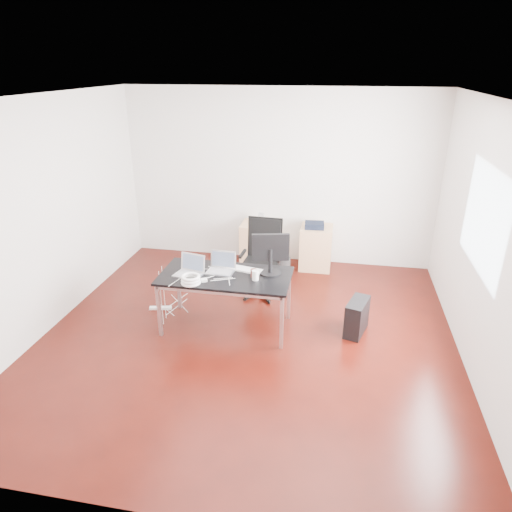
% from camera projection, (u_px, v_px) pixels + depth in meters
% --- Properties ---
extents(room_shell, '(5.00, 5.00, 5.00)m').
position_uv_depth(room_shell, '(250.00, 230.00, 5.09)').
color(room_shell, black).
rests_on(room_shell, ground).
extents(desk, '(1.60, 0.80, 0.73)m').
position_uv_depth(desk, '(225.00, 279.00, 5.59)').
color(desk, black).
rests_on(desk, ground).
extents(office_chair, '(0.50, 0.52, 1.08)m').
position_uv_depth(office_chair, '(262.00, 254.00, 6.49)').
color(office_chair, black).
rests_on(office_chair, ground).
extents(filing_cabinet_left, '(0.50, 0.50, 0.70)m').
position_uv_depth(filing_cabinet_left, '(257.00, 243.00, 7.57)').
color(filing_cabinet_left, tan).
rests_on(filing_cabinet_left, ground).
extents(filing_cabinet_right, '(0.50, 0.50, 0.70)m').
position_uv_depth(filing_cabinet_right, '(316.00, 247.00, 7.40)').
color(filing_cabinet_right, tan).
rests_on(filing_cabinet_right, ground).
extents(pc_tower, '(0.32, 0.49, 0.44)m').
position_uv_depth(pc_tower, '(357.00, 317.00, 5.64)').
color(pc_tower, black).
rests_on(pc_tower, ground).
extents(wastebasket, '(0.30, 0.30, 0.28)m').
position_uv_depth(wastebasket, '(283.00, 266.00, 7.24)').
color(wastebasket, black).
rests_on(wastebasket, ground).
extents(power_strip, '(0.31, 0.12, 0.04)m').
position_uv_depth(power_strip, '(161.00, 308.00, 6.25)').
color(power_strip, white).
rests_on(power_strip, ground).
extents(laptop_left, '(0.38, 0.32, 0.23)m').
position_uv_depth(laptop_left, '(190.00, 270.00, 5.57)').
color(laptop_left, silver).
rests_on(laptop_left, desk).
extents(laptop_right, '(0.35, 0.28, 0.23)m').
position_uv_depth(laptop_right, '(221.00, 267.00, 5.65)').
color(laptop_right, silver).
rests_on(laptop_right, desk).
extents(monitor, '(0.45, 0.26, 0.51)m').
position_uv_depth(monitor, '(271.00, 252.00, 5.51)').
color(monitor, black).
rests_on(monitor, desk).
extents(keyboard, '(0.46, 0.23, 0.02)m').
position_uv_depth(keyboard, '(245.00, 269.00, 5.69)').
color(keyboard, white).
rests_on(keyboard, desk).
extents(cup_white, '(0.09, 0.09, 0.12)m').
position_uv_depth(cup_white, '(255.00, 275.00, 5.42)').
color(cup_white, white).
rests_on(cup_white, desk).
extents(cup_brown, '(0.09, 0.09, 0.10)m').
position_uv_depth(cup_brown, '(254.00, 273.00, 5.50)').
color(cup_brown, '#4F211B').
rests_on(cup_brown, desk).
extents(cable_coil, '(0.24, 0.24, 0.11)m').
position_uv_depth(cable_coil, '(191.00, 280.00, 5.33)').
color(cable_coil, white).
rests_on(cable_coil, desk).
extents(power_adapter, '(0.09, 0.09, 0.03)m').
position_uv_depth(power_adapter, '(204.00, 280.00, 5.40)').
color(power_adapter, white).
rests_on(power_adapter, desk).
extents(speaker, '(0.09, 0.08, 0.18)m').
position_uv_depth(speaker, '(261.00, 218.00, 7.38)').
color(speaker, '#9E9E9E').
rests_on(speaker, filing_cabinet_left).
extents(navy_garment, '(0.32, 0.26, 0.09)m').
position_uv_depth(navy_garment, '(314.00, 225.00, 7.21)').
color(navy_garment, black).
rests_on(navy_garment, filing_cabinet_right).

